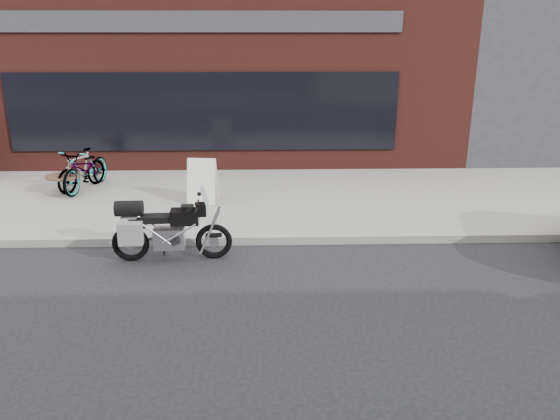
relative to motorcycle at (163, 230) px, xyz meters
name	(u,v)px	position (x,y,z in m)	size (l,w,h in m)	color
ground	(304,379)	(2.13, -3.39, -0.55)	(120.00, 120.00, 0.00)	black
near_sidewalk	(284,194)	(2.13, 3.61, -0.48)	(44.00, 6.00, 0.15)	gray
storefront	(218,74)	(0.13, 10.60, 1.70)	(14.00, 10.07, 4.50)	#521F1A
motorcycle	(163,230)	(0.00, 0.00, 0.00)	(2.02, 0.71, 1.28)	black
bicycle_front	(86,169)	(-2.46, 3.86, 0.09)	(0.65, 1.87, 0.98)	gray
bicycle_rear	(81,170)	(-2.56, 3.86, 0.07)	(0.44, 1.56, 0.94)	gray
sandwich_sign	(202,180)	(0.36, 2.79, 0.08)	(0.66, 0.62, 0.97)	silver
cafe_table	(63,177)	(-2.87, 3.48, 0.00)	(0.77, 0.77, 0.44)	black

